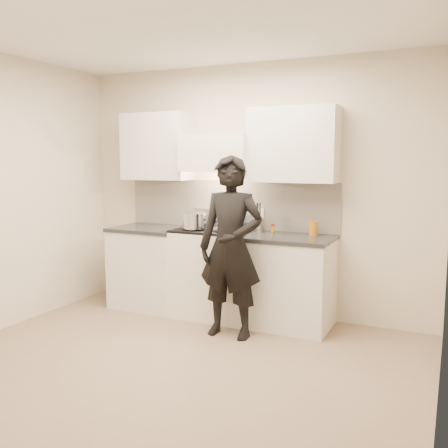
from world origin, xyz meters
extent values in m
plane|color=#826951|center=(0.00, 0.00, 0.00)|extent=(4.00, 4.00, 0.00)
cube|color=beige|center=(0.00, 1.75, 1.35)|extent=(4.00, 0.04, 2.70)
cube|color=beige|center=(2.00, 0.00, 1.35)|extent=(0.04, 3.50, 2.70)
cube|color=silver|center=(0.00, 0.00, 2.69)|extent=(4.00, 3.50, 0.02)
cube|color=silver|center=(-0.25, 1.74, 1.19)|extent=(2.50, 0.02, 0.53)
cube|color=#A6A6A7|center=(-0.30, 1.70, 1.03)|extent=(0.76, 0.08, 0.20)
cube|color=silver|center=(-0.30, 1.55, 1.75)|extent=(0.76, 0.40, 0.40)
cylinder|color=silver|center=(-0.30, 1.37, 1.57)|extent=(0.66, 0.02, 0.02)
cube|color=silver|center=(0.53, 1.58, 1.83)|extent=(0.90, 0.33, 0.75)
cube|color=silver|center=(-1.08, 1.58, 1.83)|extent=(0.80, 0.33, 0.75)
cube|color=silver|center=(0.13, 1.73, 1.10)|extent=(0.08, 0.01, 0.12)
cube|color=silver|center=(-0.30, 1.43, 0.46)|extent=(0.76, 0.65, 0.92)
cube|color=black|center=(-0.30, 1.43, 0.93)|extent=(0.76, 0.65, 0.02)
cube|color=#B0B3C7|center=(-0.14, 1.54, 0.95)|extent=(0.36, 0.34, 0.01)
cylinder|color=silver|center=(-0.30, 1.13, 0.78)|extent=(0.62, 0.02, 0.02)
cylinder|color=black|center=(-0.48, 1.28, 0.95)|extent=(0.18, 0.18, 0.01)
cylinder|color=black|center=(-0.12, 1.28, 0.95)|extent=(0.18, 0.18, 0.01)
cylinder|color=black|center=(-0.48, 1.57, 0.95)|extent=(0.18, 0.18, 0.01)
cylinder|color=black|center=(-0.12, 1.57, 0.95)|extent=(0.18, 0.18, 0.01)
cube|color=silver|center=(0.53, 1.43, 0.44)|extent=(0.90, 0.65, 0.88)
cube|color=black|center=(0.53, 1.43, 0.90)|extent=(0.92, 0.67, 0.04)
cube|color=silver|center=(-1.08, 1.43, 0.44)|extent=(0.80, 0.65, 0.88)
cube|color=black|center=(-1.08, 1.43, 0.90)|extent=(0.82, 0.67, 0.04)
ellipsoid|color=silver|center=(-0.16, 1.52, 1.04)|extent=(0.31, 0.31, 0.17)
torus|color=silver|center=(-0.16, 1.52, 1.08)|extent=(0.33, 0.33, 0.01)
ellipsoid|color=#BEB3A1|center=(-0.16, 1.52, 1.04)|extent=(0.18, 0.18, 0.08)
cylinder|color=silver|center=(-0.21, 1.40, 1.14)|extent=(0.05, 0.23, 0.17)
cylinder|color=silver|center=(-0.44, 1.28, 1.04)|extent=(0.31, 0.31, 0.17)
cube|color=silver|center=(-0.58, 1.33, 1.10)|extent=(0.06, 0.04, 0.01)
cube|color=silver|center=(-0.30, 1.23, 1.10)|extent=(0.06, 0.04, 0.01)
cylinder|color=#A6A6A7|center=(0.15, 1.59, 1.00)|extent=(0.12, 0.12, 0.16)
cylinder|color=black|center=(0.18, 1.60, 1.08)|extent=(0.01, 0.01, 0.29)
cylinder|color=silver|center=(0.16, 1.61, 1.08)|extent=(0.01, 0.01, 0.29)
cylinder|color=#A6A6A7|center=(0.14, 1.61, 1.08)|extent=(0.01, 0.01, 0.29)
cylinder|color=black|center=(0.13, 1.60, 1.08)|extent=(0.01, 0.01, 0.29)
cylinder|color=#A6A6A7|center=(0.12, 1.58, 1.08)|extent=(0.01, 0.01, 0.29)
cylinder|color=silver|center=(0.14, 1.56, 1.08)|extent=(0.01, 0.01, 0.29)
cylinder|color=black|center=(0.16, 1.56, 1.08)|extent=(0.01, 0.01, 0.29)
cylinder|color=#A6A6A7|center=(0.17, 1.58, 1.08)|extent=(0.01, 0.01, 0.29)
cylinder|color=orange|center=(0.31, 1.62, 0.95)|extent=(0.04, 0.04, 0.07)
cylinder|color=red|center=(0.31, 1.62, 1.00)|extent=(0.04, 0.04, 0.02)
cylinder|color=#AA5E10|center=(0.76, 1.57, 0.99)|extent=(0.09, 0.09, 0.15)
imported|color=black|center=(0.15, 0.91, 0.86)|extent=(0.64, 0.43, 1.72)
camera|label=1|loc=(2.04, -3.31, 1.68)|focal=40.00mm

